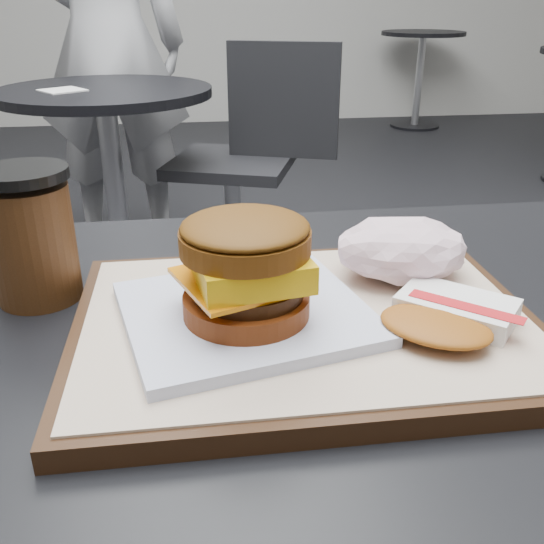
{
  "coord_description": "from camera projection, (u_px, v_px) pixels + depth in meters",
  "views": [
    {
      "loc": [
        -0.08,
        -0.44,
        1.03
      ],
      "look_at": [
        -0.02,
        -0.02,
        0.83
      ],
      "focal_mm": 40.0,
      "sensor_mm": 36.0,
      "label": 1
    }
  ],
  "objects": [
    {
      "name": "neighbor_chair",
      "position": [
        250.0,
        149.0,
        2.21
      ],
      "size": [
        0.65,
        0.53,
        0.88
      ],
      "color": "#A6A6AB",
      "rests_on": "ground"
    },
    {
      "name": "customer_table",
      "position": [
        294.0,
        494.0,
        0.59
      ],
      "size": [
        0.8,
        0.6,
        0.77
      ],
      "color": "#A5A5AA",
      "rests_on": "ground"
    },
    {
      "name": "crumpled_wrapper",
      "position": [
        402.0,
        250.0,
        0.56
      ],
      "size": [
        0.12,
        0.1,
        0.05
      ],
      "primitive_type": null,
      "color": "white",
      "rests_on": "serving_tray"
    },
    {
      "name": "patron",
      "position": [
        107.0,
        41.0,
        2.4
      ],
      "size": [
        0.66,
        0.46,
        1.71
      ],
      "primitive_type": "imported",
      "rotation": [
        0.0,
        0.0,
        3.06
      ],
      "color": "silver",
      "rests_on": "ground"
    },
    {
      "name": "bg_table_far",
      "position": [
        421.0,
        56.0,
        4.87
      ],
      "size": [
        0.66,
        0.66,
        0.75
      ],
      "color": "black",
      "rests_on": "ground"
    },
    {
      "name": "breakfast_sandwich",
      "position": [
        246.0,
        279.0,
        0.47
      ],
      "size": [
        0.22,
        0.21,
        0.09
      ],
      "color": "white",
      "rests_on": "serving_tray"
    },
    {
      "name": "neighbor_table",
      "position": [
        111.0,
        149.0,
        2.05
      ],
      "size": [
        0.7,
        0.7,
        0.75
      ],
      "color": "black",
      "rests_on": "ground"
    },
    {
      "name": "napkin",
      "position": [
        62.0,
        90.0,
        1.9
      ],
      "size": [
        0.17,
        0.17,
        0.0
      ],
      "primitive_type": "cube",
      "rotation": [
        0.0,
        0.0,
        0.62
      ],
      "color": "white",
      "rests_on": "neighbor_table"
    },
    {
      "name": "hash_brown",
      "position": [
        447.0,
        316.0,
        0.48
      ],
      "size": [
        0.13,
        0.13,
        0.02
      ],
      "color": "white",
      "rests_on": "serving_tray"
    },
    {
      "name": "coffee_cup",
      "position": [
        32.0,
        238.0,
        0.55
      ],
      "size": [
        0.08,
        0.08,
        0.12
      ],
      "color": "#3B1F0E",
      "rests_on": "customer_table"
    },
    {
      "name": "serving_tray",
      "position": [
        305.0,
        325.0,
        0.51
      ],
      "size": [
        0.38,
        0.28,
        0.02
      ],
      "color": "black",
      "rests_on": "customer_table"
    }
  ]
}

